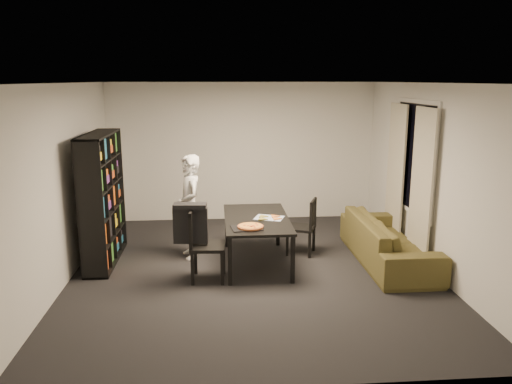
{
  "coord_description": "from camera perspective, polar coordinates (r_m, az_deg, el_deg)",
  "views": [
    {
      "loc": [
        -0.5,
        -6.61,
        2.65
      ],
      "look_at": [
        0.07,
        0.42,
        1.05
      ],
      "focal_mm": 35.0,
      "sensor_mm": 36.0,
      "label": 1
    }
  ],
  "objects": [
    {
      "name": "window_frame",
      "position": [
        7.89,
        17.63,
        3.8
      ],
      "size": [
        0.03,
        1.52,
        1.72
      ],
      "primitive_type": "cube",
      "color": "white",
      "rests_on": "room"
    },
    {
      "name": "draped_jacket",
      "position": [
        6.65,
        -7.51,
        -3.39
      ],
      "size": [
        0.46,
        0.22,
        0.54
      ],
      "rotation": [
        0.0,
        0.0,
        1.5
      ],
      "color": "black",
      "rests_on": "chair_left"
    },
    {
      "name": "dining_table",
      "position": [
        7.24,
        0.06,
        -3.43
      ],
      "size": [
        0.92,
        1.65,
        0.69
      ],
      "color": "black",
      "rests_on": "room"
    },
    {
      "name": "pepperoni_pizza",
      "position": [
        6.71,
        -0.64,
        -3.96
      ],
      "size": [
        0.35,
        0.35,
        0.03
      ],
      "rotation": [
        0.0,
        0.0,
        0.09
      ],
      "color": "#98502C",
      "rests_on": "dining_table"
    },
    {
      "name": "chair_left",
      "position": [
        6.71,
        -6.32,
        -5.45
      ],
      "size": [
        0.48,
        0.48,
        0.98
      ],
      "rotation": [
        0.0,
        0.0,
        1.5
      ],
      "color": "black",
      "rests_on": "room"
    },
    {
      "name": "person",
      "position": [
        7.53,
        -7.56,
        -1.68
      ],
      "size": [
        0.53,
        0.66,
        1.57
      ],
      "primitive_type": "imported",
      "rotation": [
        0.0,
        0.0,
        -1.28
      ],
      "color": "silver",
      "rests_on": "room"
    },
    {
      "name": "kitchen_towel",
      "position": [
        7.21,
        1.51,
        -2.97
      ],
      "size": [
        0.48,
        0.42,
        0.01
      ],
      "primitive_type": "cube",
      "rotation": [
        0.0,
        0.0,
        -0.35
      ],
      "color": "silver",
      "rests_on": "dining_table"
    },
    {
      "name": "window_pane",
      "position": [
        7.89,
        17.67,
        3.8
      ],
      "size": [
        0.02,
        1.4,
        1.6
      ],
      "primitive_type": "cube",
      "color": "black",
      "rests_on": "room"
    },
    {
      "name": "bookshelf",
      "position": [
        7.59,
        -17.14,
        -0.73
      ],
      "size": [
        0.35,
        1.5,
        1.9
      ],
      "primitive_type": "cube",
      "color": "black",
      "rests_on": "room"
    },
    {
      "name": "curtain_right",
      "position": [
        8.39,
        15.65,
        2.01
      ],
      "size": [
        0.03,
        0.7,
        2.25
      ],
      "primitive_type": "cube",
      "color": "beige",
      "rests_on": "room"
    },
    {
      "name": "sofa",
      "position": [
        7.63,
        14.88,
        -5.37
      ],
      "size": [
        0.88,
        2.24,
        0.65
      ],
      "primitive_type": "imported",
      "rotation": [
        0.0,
        0.0,
        1.57
      ],
      "color": "#403B19",
      "rests_on": "room"
    },
    {
      "name": "pizza_slices",
      "position": [
        7.18,
        1.47,
        -2.93
      ],
      "size": [
        0.38,
        0.33,
        0.01
      ],
      "primitive_type": null,
      "rotation": [
        0.0,
        0.0,
        -0.05
      ],
      "color": "#CA8A3F",
      "rests_on": "dining_table"
    },
    {
      "name": "curtain_left",
      "position": [
        7.44,
        18.37,
        0.5
      ],
      "size": [
        0.03,
        0.7,
        2.25
      ],
      "primitive_type": "cube",
      "color": "beige",
      "rests_on": "room"
    },
    {
      "name": "room",
      "position": [
        6.76,
        -0.34,
        1.28
      ],
      "size": [
        5.01,
        5.51,
        2.61
      ],
      "color": "black",
      "rests_on": "ground"
    },
    {
      "name": "chair_right",
      "position": [
        7.69,
        5.78,
        -3.54
      ],
      "size": [
        0.52,
        0.52,
        0.87
      ],
      "rotation": [
        0.0,
        0.0,
        -1.95
      ],
      "color": "black",
      "rests_on": "room"
    },
    {
      "name": "baking_tray",
      "position": [
        6.72,
        -1.1,
        -4.12
      ],
      "size": [
        0.44,
        0.37,
        0.01
      ],
      "primitive_type": "cube",
      "rotation": [
        0.0,
        0.0,
        0.12
      ],
      "color": "black",
      "rests_on": "dining_table"
    }
  ]
}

